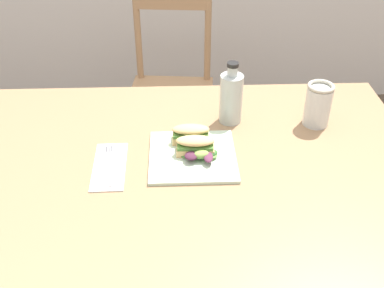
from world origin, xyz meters
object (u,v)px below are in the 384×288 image
Objects in this scene: dining_table at (186,196)px; mason_jar_iced_tea at (318,106)px; fork_on_napkin at (109,162)px; plate_lunch at (193,156)px; chair_wooden_far at (171,91)px; sandwich_half_back at (191,133)px; sandwich_half_front at (195,145)px; bottle_cold_brew at (231,100)px.

mason_jar_iced_tea reaches higher than dining_table.
mason_jar_iced_tea reaches higher than fork_on_napkin.
plate_lunch reaches higher than fork_on_napkin.
plate_lunch is at bearing -157.16° from mason_jar_iced_tea.
chair_wooden_far is 1.01m from fork_on_napkin.
dining_table is at bearing -153.42° from mason_jar_iced_tea.
sandwich_half_back is (0.02, 0.11, 0.15)m from dining_table.
sandwich_half_front is (0.01, 0.01, 0.03)m from plate_lunch.
sandwich_half_front reaches higher than dining_table.
sandwich_half_back is 0.80× the size of mason_jar_iced_tea.
dining_table is at bearing -6.60° from fork_on_napkin.
dining_table is 1.59× the size of chair_wooden_far.
fork_on_napkin is 0.67m from mason_jar_iced_tea.
chair_wooden_far reaches higher than sandwich_half_front.
sandwich_half_back is at bearing -135.74° from bottle_cold_brew.
plate_lunch is at bearing 62.89° from dining_table.
plate_lunch is at bearing -123.27° from bottle_cold_brew.
chair_wooden_far is 0.85m from bottle_cold_brew.
chair_wooden_far is at bearing 92.66° from dining_table.
bottle_cold_brew reaches higher than plate_lunch.
plate_lunch is 2.21× the size of sandwich_half_back.
plate_lunch is 1.22× the size of bottle_cold_brew.
dining_table is at bearing -120.48° from sandwich_half_front.
fork_on_napkin is (-0.24, -0.02, 0.00)m from plate_lunch.
chair_wooden_far is at bearing 79.88° from fork_on_napkin.
sandwich_half_back is (0.06, -0.87, 0.33)m from chair_wooden_far.
sandwich_half_back reaches higher than fork_on_napkin.
sandwich_half_back is at bearing -166.03° from mason_jar_iced_tea.
fork_on_napkin reaches higher than dining_table.
bottle_cold_brew is at bearing 44.26° from sandwich_half_back.
bottle_cold_brew is at bearing 174.11° from mason_jar_iced_tea.
dining_table is at bearing -117.11° from plate_lunch.
chair_wooden_far is at bearing 94.11° from plate_lunch.
fork_on_napkin is 1.33× the size of mason_jar_iced_tea.
fork_on_napkin is 0.91× the size of bottle_cold_brew.
dining_table is 5.56× the size of plate_lunch.
sandwich_half_front is 0.06m from sandwich_half_back.
dining_table is 0.13m from plate_lunch.
bottle_cold_brew is 1.46× the size of mason_jar_iced_tea.
sandwich_half_back is at bearing 100.28° from sandwich_half_front.
chair_wooden_far is 7.74× the size of sandwich_half_back.
sandwich_half_front is 0.55× the size of bottle_cold_brew.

